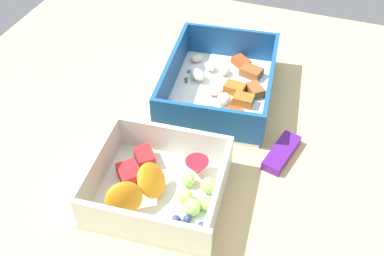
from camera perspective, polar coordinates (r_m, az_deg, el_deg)
table_surface at (r=60.19cm, az=-0.21°, el=-3.06°), size 80.00×80.00×2.00cm
pasta_container at (r=66.41cm, az=3.55°, el=5.25°), size 21.25×17.04×5.55cm
fruit_bowl at (r=53.03cm, az=-4.16°, el=-7.18°), size 14.89×16.05×5.15cm
candy_bar at (r=59.04cm, az=11.15°, el=-3.06°), size 7.37×3.99×1.20cm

